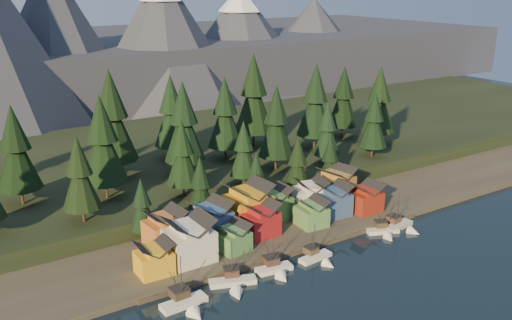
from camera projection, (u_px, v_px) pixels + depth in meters
ground at (338, 281)px, 123.52m from camera, size 500.00×500.00×0.00m
shore_strip at (241, 216)px, 155.17m from camera, size 400.00×50.00×1.50m
hillside at (164, 161)px, 194.33m from camera, size 420.00×100.00×6.00m
dock at (292, 250)px, 136.52m from camera, size 80.00×4.00×1.00m
mountain_ridge at (50, 54)px, 283.58m from camera, size 560.00×190.00×90.00m
boat_0 at (186, 298)px, 112.79m from camera, size 9.93×10.76×12.00m
boat_1 at (234, 278)px, 120.73m from camera, size 10.74×11.10×10.90m
boat_2 at (276, 264)px, 126.26m from camera, size 8.90×9.46×11.02m
boat_3 at (318, 253)px, 131.79m from camera, size 8.86×9.52×9.93m
boat_5 at (384, 227)px, 145.47m from camera, size 8.95×9.37×9.95m
boat_6 at (402, 222)px, 148.44m from camera, size 9.58×10.21×10.85m
house_front_0 at (154, 257)px, 122.57m from camera, size 7.61×7.21×7.38m
house_front_1 at (189, 238)px, 127.97m from camera, size 10.08×9.68×10.40m
house_front_2 at (233, 236)px, 133.14m from camera, size 7.86×7.91×6.76m
house_front_3 at (259, 218)px, 140.95m from camera, size 8.89×8.52×8.62m
house_front_4 at (311, 212)px, 146.60m from camera, size 7.46×7.99×7.18m
house_front_5 at (333, 199)px, 152.81m from camera, size 9.03×8.34×8.79m
house_front_6 at (365, 197)px, 155.58m from camera, size 8.16×7.74×7.93m
house_back_0 at (165, 228)px, 134.15m from camera, size 9.26×8.94×9.44m
house_back_1 at (211, 219)px, 138.82m from camera, size 9.89×9.98×9.69m
house_back_2 at (248, 203)px, 146.21m from camera, size 11.04×10.19×11.38m
house_back_3 at (273, 202)px, 150.51m from camera, size 8.59×7.64×8.74m
house_back_4 at (310, 194)px, 155.76m from camera, size 9.95×9.72×8.97m
house_back_5 at (336, 183)px, 163.36m from camera, size 9.84×9.93×9.65m
tree_hill_1 at (16, 151)px, 145.39m from camera, size 11.47×11.47×26.71m
tree_hill_2 at (80, 175)px, 135.49m from camera, size 9.31×9.31×21.69m
tree_hill_3 at (103, 143)px, 149.14m from camera, size 12.17×12.17×28.34m
tree_hill_4 at (112, 119)px, 164.57m from camera, size 13.91×13.91×32.42m
tree_hill_5 at (182, 155)px, 151.68m from camera, size 9.24×9.24×21.52m
tree_hill_6 at (184, 125)px, 166.59m from camera, size 12.32×12.32×28.69m
tree_hill_7 at (244, 150)px, 159.85m from camera, size 8.21×8.21×19.13m
tree_hill_8 at (225, 115)px, 181.77m from camera, size 11.71×11.71×27.27m
tree_hill_9 at (276, 124)px, 172.53m from camera, size 11.33×11.33×26.39m
tree_hill_10 at (253, 96)px, 195.57m from camera, size 14.00×14.00×32.61m
tree_hill_11 at (327, 130)px, 177.87m from camera, size 8.76×8.76×20.40m
tree_hill_12 at (315, 102)px, 193.22m from camera, size 12.75×12.75×29.69m
tree_hill_13 at (374, 121)px, 185.37m from camera, size 9.45×9.45×22.01m
tree_hill_14 at (344, 99)px, 207.91m from camera, size 11.37×11.37×26.49m
tree_hill_15 at (172, 113)px, 182.37m from camera, size 11.93×11.93×27.79m
tree_hill_17 at (379, 102)px, 198.59m from camera, size 11.97×11.97×27.89m
tree_shore_0 at (142, 206)px, 137.73m from camera, size 6.76×6.76×15.76m
tree_shore_1 at (201, 187)px, 145.60m from camera, size 7.92×7.92×18.45m
tree_shore_2 at (256, 179)px, 154.75m from camera, size 7.16×7.16×16.67m
tree_shore_3 at (297, 165)px, 161.61m from camera, size 8.22×8.22×19.14m
tree_shore_4 at (330, 161)px, 168.15m from camera, size 7.46×7.46×17.37m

